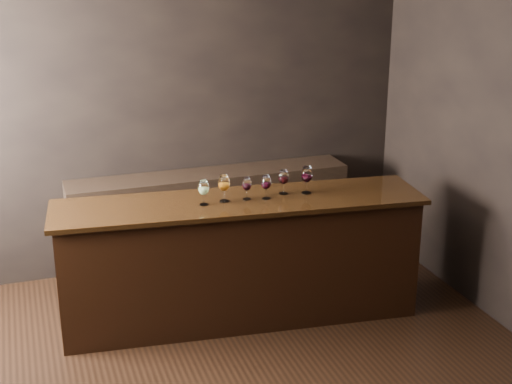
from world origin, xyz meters
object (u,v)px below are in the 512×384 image
object	(u,v)px
glass_red_d	(307,175)
glass_white	(204,188)
glass_amber	(224,184)
back_bar_shelf	(211,220)
glass_red_a	(247,184)
glass_red_c	(283,178)
glass_red_b	(266,183)
bar_counter	(240,262)

from	to	relation	value
glass_red_d	glass_white	bearing A→B (deg)	-179.77
glass_amber	back_bar_shelf	bearing A→B (deg)	81.15
glass_red_a	glass_red_c	bearing A→B (deg)	5.95
back_bar_shelf	glass_red_c	xyz separation A→B (m)	(0.33, -0.99, 0.68)
glass_white	glass_red_b	distance (m)	0.49
bar_counter	glass_white	xyz separation A→B (m)	(-0.29, -0.01, 0.65)
bar_counter	back_bar_shelf	world-z (taller)	bar_counter
glass_red_a	glass_red_d	bearing A→B (deg)	-1.12
bar_counter	glass_red_a	distance (m)	0.65
bar_counter	glass_red_b	size ratio (longest dim) A/B	14.72
glass_red_d	glass_red_c	bearing A→B (deg)	166.73
glass_red_b	glass_red_c	size ratio (longest dim) A/B	0.97
glass_white	bar_counter	bearing A→B (deg)	2.87
back_bar_shelf	bar_counter	bearing A→B (deg)	-92.00
glass_red_b	glass_amber	bearing A→B (deg)	172.59
back_bar_shelf	glass_red_d	size ratio (longest dim) A/B	11.74
glass_red_a	glass_red_c	xyz separation A→B (m)	(0.31, 0.03, 0.01)
back_bar_shelf	glass_red_a	bearing A→B (deg)	-88.82
glass_amber	bar_counter	bearing A→B (deg)	-4.14
glass_red_a	glass_red_c	size ratio (longest dim) A/B	0.91
glass_red_a	glass_red_d	distance (m)	0.49
bar_counter	glass_red_d	distance (m)	0.87
glass_red_c	back_bar_shelf	bearing A→B (deg)	108.75
glass_red_c	bar_counter	bearing A→B (deg)	-175.17
bar_counter	glass_red_c	distance (m)	0.75
glass_white	glass_red_a	world-z (taller)	glass_white
back_bar_shelf	glass_red_b	world-z (taller)	glass_red_b
glass_amber	glass_red_a	size ratio (longest dim) A/B	1.18
back_bar_shelf	glass_white	distance (m)	1.28
glass_red_c	glass_red_d	distance (m)	0.19
bar_counter	glass_red_b	world-z (taller)	glass_red_b
glass_white	glass_amber	distance (m)	0.17
glass_red_c	glass_red_d	bearing A→B (deg)	-13.27
back_bar_shelf	glass_red_d	distance (m)	1.34
back_bar_shelf	glass_red_c	distance (m)	1.24
bar_counter	glass_red_c	bearing A→B (deg)	11.09
back_bar_shelf	glass_red_c	world-z (taller)	glass_red_c
glass_white	glass_red_a	xyz separation A→B (m)	(0.35, 0.01, -0.01)
bar_counter	glass_white	size ratio (longest dim) A/B	14.23
glass_red_a	glass_red_b	bearing A→B (deg)	-12.31
back_bar_shelf	glass_amber	distance (m)	1.23
glass_red_a	glass_red_c	world-z (taller)	glass_red_c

